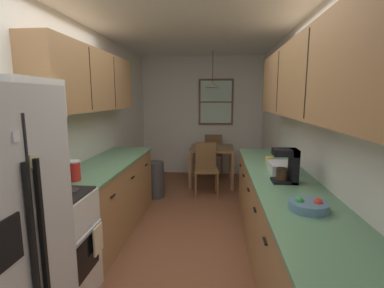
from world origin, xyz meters
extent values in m
plane|color=brown|center=(0.00, 1.00, 0.00)|extent=(12.00, 12.00, 0.00)
cube|color=white|center=(-1.35, 1.00, 1.27)|extent=(0.10, 9.00, 2.55)
cube|color=white|center=(1.35, 1.00, 1.27)|extent=(0.10, 9.00, 2.55)
cube|color=white|center=(0.00, 3.65, 1.27)|extent=(4.40, 0.10, 2.55)
cube|color=white|center=(0.00, 1.00, 2.59)|extent=(4.40, 9.00, 0.08)
cube|color=black|center=(-0.56, -1.30, 0.82)|extent=(0.01, 0.01, 1.57)
cube|color=black|center=(-0.55, -1.34, 0.82)|extent=(0.02, 0.02, 1.12)
cube|color=black|center=(-0.55, -1.26, 0.82)|extent=(0.02, 0.02, 1.12)
cube|color=black|center=(-0.56, -1.47, 1.05)|extent=(0.01, 0.15, 0.22)
cube|color=beige|center=(-0.56, -1.26, 1.36)|extent=(0.01, 0.05, 0.07)
cube|color=white|center=(-0.56, -1.36, 1.50)|extent=(0.01, 0.04, 0.05)
cube|color=white|center=(-0.99, -0.58, 0.45)|extent=(0.62, 0.62, 0.90)
cube|color=black|center=(-0.67, -0.58, 0.42)|extent=(0.01, 0.44, 0.30)
cube|color=silver|center=(-0.65, -0.58, 0.63)|extent=(0.02, 0.50, 0.02)
cube|color=black|center=(-0.99, -0.58, 0.91)|extent=(0.59, 0.59, 0.02)
cube|color=white|center=(-1.27, -0.58, 1.00)|extent=(0.06, 0.62, 0.20)
cylinder|color=#2D2D2D|center=(-1.13, -0.72, 0.93)|extent=(0.15, 0.15, 0.01)
cylinder|color=#2D2D2D|center=(-1.13, -0.44, 0.93)|extent=(0.15, 0.15, 0.01)
cylinder|color=#2D2D2D|center=(-0.85, -0.72, 0.93)|extent=(0.15, 0.15, 0.01)
cylinder|color=#2D2D2D|center=(-0.85, -0.44, 0.93)|extent=(0.15, 0.15, 0.01)
cube|color=white|center=(-1.11, -0.58, 1.66)|extent=(0.38, 0.63, 0.32)
cube|color=black|center=(-0.92, -0.64, 1.66)|extent=(0.01, 0.38, 0.20)
cube|color=#2D2D33|center=(-0.92, -0.37, 1.66)|extent=(0.01, 0.13, 0.20)
cube|color=#A87A4C|center=(-1.00, 0.74, 0.43)|extent=(0.60, 2.00, 0.87)
cube|color=#60936B|center=(-1.00, 0.74, 0.89)|extent=(0.63, 2.02, 0.03)
cube|color=black|center=(-0.69, 0.08, 0.70)|extent=(0.02, 0.10, 0.01)
cube|color=black|center=(-0.69, 0.74, 0.70)|extent=(0.02, 0.10, 0.01)
cube|color=black|center=(-0.69, 1.41, 0.70)|extent=(0.02, 0.10, 0.01)
cube|color=#A87A4C|center=(-1.14, 0.69, 1.87)|extent=(0.32, 2.10, 0.69)
cube|color=#2D2319|center=(-0.98, 0.35, 1.87)|extent=(0.01, 0.01, 0.64)
cube|color=#2D2319|center=(-0.98, 1.04, 1.87)|extent=(0.01, 0.01, 0.64)
cube|color=#A87A4C|center=(1.00, 0.13, 0.43)|extent=(0.60, 3.32, 0.87)
cube|color=#60936B|center=(1.00, 0.13, 0.89)|extent=(0.63, 3.34, 0.03)
cube|color=black|center=(0.69, -0.70, 0.70)|extent=(0.02, 0.10, 0.01)
cube|color=black|center=(0.69, -0.15, 0.70)|extent=(0.02, 0.10, 0.01)
cube|color=black|center=(0.69, 0.40, 0.70)|extent=(0.02, 0.10, 0.01)
cube|color=black|center=(0.69, 0.96, 0.70)|extent=(0.02, 0.10, 0.01)
cube|color=black|center=(0.69, 1.51, 0.70)|extent=(0.02, 0.10, 0.01)
cube|color=#A87A4C|center=(1.14, 0.08, 1.84)|extent=(0.32, 3.02, 0.69)
cube|color=#2D2319|center=(0.98, -0.42, 1.84)|extent=(0.01, 0.01, 0.63)
cube|color=#2D2319|center=(0.98, 0.58, 1.84)|extent=(0.01, 0.01, 0.63)
cube|color=olive|center=(0.24, 2.86, 0.71)|extent=(0.83, 0.90, 0.03)
cube|color=olive|center=(-0.14, 2.45, 0.34)|extent=(0.06, 0.06, 0.69)
cube|color=olive|center=(0.63, 2.45, 0.34)|extent=(0.06, 0.06, 0.69)
cube|color=olive|center=(-0.14, 3.28, 0.34)|extent=(0.06, 0.06, 0.69)
cube|color=olive|center=(0.63, 3.28, 0.34)|extent=(0.06, 0.06, 0.69)
cube|color=brown|center=(0.17, 2.14, 0.45)|extent=(0.44, 0.44, 0.04)
cube|color=brown|center=(0.15, 2.32, 0.68)|extent=(0.37, 0.07, 0.45)
cylinder|color=brown|center=(0.37, 1.97, 0.22)|extent=(0.04, 0.04, 0.43)
cylinder|color=brown|center=(0.00, 1.94, 0.22)|extent=(0.04, 0.04, 0.43)
cylinder|color=brown|center=(0.33, 2.34, 0.22)|extent=(0.04, 0.04, 0.43)
cylinder|color=brown|center=(-0.03, 2.30, 0.22)|extent=(0.04, 0.04, 0.43)
cube|color=brown|center=(0.26, 3.59, 0.45)|extent=(0.40, 0.40, 0.04)
cube|color=brown|center=(0.26, 3.41, 0.68)|extent=(0.37, 0.04, 0.45)
cylinder|color=brown|center=(0.08, 3.77, 0.22)|extent=(0.04, 0.04, 0.43)
cylinder|color=brown|center=(0.44, 3.78, 0.22)|extent=(0.04, 0.04, 0.43)
cylinder|color=brown|center=(0.08, 3.41, 0.22)|extent=(0.04, 0.04, 0.43)
cylinder|color=brown|center=(0.44, 3.41, 0.22)|extent=(0.04, 0.04, 0.43)
cylinder|color=black|center=(0.24, 2.86, 2.26)|extent=(0.01, 0.01, 0.58)
cone|color=beige|center=(0.24, 2.86, 1.92)|extent=(0.29, 0.29, 0.10)
sphere|color=white|center=(0.24, 2.86, 1.94)|extent=(0.06, 0.06, 0.06)
cube|color=brown|center=(0.30, 3.58, 1.58)|extent=(0.74, 0.04, 0.98)
cube|color=#B2D1B7|center=(0.30, 3.56, 1.58)|extent=(0.66, 0.01, 0.90)
cube|color=brown|center=(0.30, 3.56, 1.58)|extent=(0.66, 0.02, 0.03)
cylinder|color=#3F3F42|center=(-0.70, 1.99, 0.30)|extent=(0.31, 0.31, 0.61)
cylinder|color=red|center=(-1.00, -0.08, 0.99)|extent=(0.12, 0.12, 0.18)
cylinder|color=white|center=(-1.00, -0.08, 1.09)|extent=(0.13, 0.13, 0.02)
cube|color=beige|center=(-0.64, -0.42, 0.50)|extent=(0.02, 0.16, 0.24)
cube|color=black|center=(0.97, 0.04, 0.91)|extent=(0.22, 0.18, 0.02)
cube|color=black|center=(1.05, 0.04, 1.06)|extent=(0.06, 0.18, 0.31)
cube|color=black|center=(0.97, 0.04, 1.18)|extent=(0.22, 0.18, 0.06)
cylinder|color=#331E14|center=(0.95, 0.04, 0.98)|extent=(0.11, 0.11, 0.11)
cylinder|color=#E5CC4C|center=(0.96, 0.75, 0.95)|extent=(0.08, 0.08, 0.09)
torus|color=#E5CC4C|center=(1.01, 0.75, 0.95)|extent=(0.05, 0.01, 0.05)
cylinder|color=#597F9E|center=(0.99, -0.61, 0.93)|extent=(0.27, 0.27, 0.06)
cylinder|color=black|center=(0.99, -0.61, 0.95)|extent=(0.22, 0.22, 0.03)
sphere|color=red|center=(1.05, -0.62, 0.96)|extent=(0.06, 0.06, 0.06)
sphere|color=green|center=(0.93, -0.60, 0.96)|extent=(0.06, 0.06, 0.06)
cube|color=silver|center=(1.04, 0.41, 0.95)|extent=(0.28, 0.34, 0.10)
cylinder|color=#4C7299|center=(0.24, 2.89, 0.75)|extent=(0.19, 0.19, 0.06)
camera|label=1|loc=(0.35, -2.55, 1.68)|focal=26.31mm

